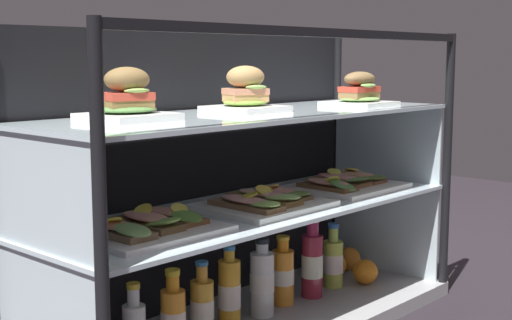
# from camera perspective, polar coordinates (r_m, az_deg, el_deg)

# --- Properties ---
(case_frame) EXTENTS (1.40, 0.48, 0.87)m
(case_frame) POSITION_cam_1_polar(r_m,az_deg,el_deg) (2.14, -3.08, -0.51)
(case_frame) COLOR black
(case_frame) RESTS_ON ground
(riser_lower_tier) EXTENTS (1.34, 0.42, 0.32)m
(riser_lower_tier) POSITION_cam_1_polar(r_m,az_deg,el_deg) (2.09, 0.00, -8.26)
(riser_lower_tier) COLOR silver
(riser_lower_tier) RESTS_ON case_base_deck
(shelf_lower_glass) EXTENTS (1.35, 0.43, 0.01)m
(shelf_lower_glass) POSITION_cam_1_polar(r_m,az_deg,el_deg) (2.05, 0.00, -3.83)
(shelf_lower_glass) COLOR silver
(shelf_lower_glass) RESTS_ON riser_lower_tier
(riser_upper_tier) EXTENTS (1.34, 0.42, 0.25)m
(riser_upper_tier) POSITION_cam_1_polar(r_m,az_deg,el_deg) (2.03, 0.00, -0.16)
(riser_upper_tier) COLOR silver
(riser_upper_tier) RESTS_ON shelf_lower_glass
(shelf_upper_glass) EXTENTS (1.35, 0.43, 0.01)m
(shelf_upper_glass) POSITION_cam_1_polar(r_m,az_deg,el_deg) (2.01, 0.00, 3.59)
(shelf_upper_glass) COLOR silver
(shelf_upper_glass) RESTS_ON riser_upper_tier
(plated_roll_sandwich_near_left_corner) EXTENTS (0.19, 0.19, 0.13)m
(plated_roll_sandwich_near_left_corner) POSITION_cam_1_polar(r_m,az_deg,el_deg) (1.78, -10.03, 4.54)
(plated_roll_sandwich_near_left_corner) COLOR white
(plated_roll_sandwich_near_left_corner) RESTS_ON shelf_upper_glass
(plated_roll_sandwich_near_right_corner) EXTENTS (0.19, 0.19, 0.13)m
(plated_roll_sandwich_near_right_corner) POSITION_cam_1_polar(r_m,az_deg,el_deg) (2.04, -0.91, 5.13)
(plated_roll_sandwich_near_right_corner) COLOR white
(plated_roll_sandwich_near_right_corner) RESTS_ON shelf_upper_glass
(plated_roll_sandwich_mid_left) EXTENTS (0.19, 0.19, 0.11)m
(plated_roll_sandwich_mid_left) POSITION_cam_1_polar(r_m,az_deg,el_deg) (2.30, 8.11, 5.21)
(plated_roll_sandwich_mid_left) COLOR white
(plated_roll_sandwich_mid_left) RESTS_ON shelf_upper_glass
(open_sandwich_tray_left_of_center) EXTENTS (0.34, 0.28, 0.06)m
(open_sandwich_tray_left_of_center) POSITION_cam_1_polar(r_m,az_deg,el_deg) (1.76, -8.55, -5.11)
(open_sandwich_tray_left_of_center) COLOR white
(open_sandwich_tray_left_of_center) RESTS_ON shelf_lower_glass
(open_sandwich_tray_right_of_center) EXTENTS (0.34, 0.28, 0.06)m
(open_sandwich_tray_right_of_center) POSITION_cam_1_polar(r_m,az_deg,el_deg) (2.03, 0.70, -3.26)
(open_sandwich_tray_right_of_center) COLOR white
(open_sandwich_tray_right_of_center) RESTS_ON shelf_lower_glass
(open_sandwich_tray_near_left_corner) EXTENTS (0.34, 0.28, 0.06)m
(open_sandwich_tray_near_left_corner) POSITION_cam_1_polar(r_m,az_deg,el_deg) (2.34, 7.01, -1.80)
(open_sandwich_tray_near_left_corner) COLOR white
(open_sandwich_tray_near_left_corner) RESTS_ON shelf_lower_glass
(juice_bottle_tucked_behind) EXTENTS (0.06, 0.06, 0.22)m
(juice_bottle_tucked_behind) POSITION_cam_1_polar(r_m,az_deg,el_deg) (1.91, -6.57, -12.20)
(juice_bottle_tucked_behind) COLOR orange
(juice_bottle_tucked_behind) RESTS_ON case_base_deck
(juice_bottle_back_center) EXTENTS (0.06, 0.06, 0.21)m
(juice_bottle_back_center) POSITION_cam_1_polar(r_m,az_deg,el_deg) (2.00, -4.24, -11.37)
(juice_bottle_back_center) COLOR gold
(juice_bottle_back_center) RESTS_ON case_base_deck
(juice_bottle_front_right_end) EXTENTS (0.06, 0.06, 0.23)m
(juice_bottle_front_right_end) POSITION_cam_1_polar(r_m,az_deg,el_deg) (2.06, -2.10, -10.33)
(juice_bottle_front_right_end) COLOR gold
(juice_bottle_front_right_end) RESTS_ON case_base_deck
(juice_bottle_front_middle) EXTENTS (0.07, 0.07, 0.23)m
(juice_bottle_front_middle) POSITION_cam_1_polar(r_m,az_deg,el_deg) (2.14, 0.48, -9.51)
(juice_bottle_front_middle) COLOR white
(juice_bottle_front_middle) RESTS_ON case_base_deck
(juice_bottle_near_post) EXTENTS (0.07, 0.07, 0.21)m
(juice_bottle_near_post) POSITION_cam_1_polar(r_m,az_deg,el_deg) (2.24, 2.11, -8.99)
(juice_bottle_near_post) COLOR orange
(juice_bottle_near_post) RESTS_ON case_base_deck
(juice_bottle_front_left_end) EXTENTS (0.07, 0.07, 0.25)m
(juice_bottle_front_left_end) POSITION_cam_1_polar(r_m,az_deg,el_deg) (2.31, 4.42, -8.07)
(juice_bottle_front_left_end) COLOR maroon
(juice_bottle_front_left_end) RESTS_ON case_base_deck
(juice_bottle_front_fourth) EXTENTS (0.07, 0.07, 0.21)m
(juice_bottle_front_fourth) POSITION_cam_1_polar(r_m,az_deg,el_deg) (2.42, 6.04, -7.91)
(juice_bottle_front_fourth) COLOR #BBC84A
(juice_bottle_front_fourth) RESTS_ON case_base_deck
(orange_fruit_beside_bottles) EXTENTS (0.08, 0.08, 0.08)m
(orange_fruit_beside_bottles) POSITION_cam_1_polar(r_m,az_deg,el_deg) (2.62, 7.30, -7.67)
(orange_fruit_beside_bottles) COLOR orange
(orange_fruit_beside_bottles) RESTS_ON case_base_deck
(orange_fruit_near_left_post) EXTENTS (0.08, 0.08, 0.08)m
(orange_fruit_near_left_post) POSITION_cam_1_polar(r_m,az_deg,el_deg) (2.47, 8.56, -8.64)
(orange_fruit_near_left_post) COLOR orange
(orange_fruit_near_left_post) RESTS_ON case_base_deck
(orange_fruit_rolled_forward) EXTENTS (0.08, 0.08, 0.08)m
(orange_fruit_rolled_forward) POSITION_cam_1_polar(r_m,az_deg,el_deg) (2.53, 6.19, -8.19)
(orange_fruit_rolled_forward) COLOR orange
(orange_fruit_rolled_forward) RESTS_ON case_base_deck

